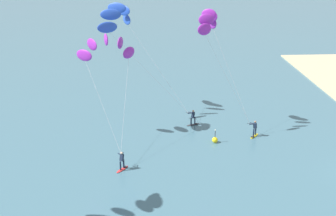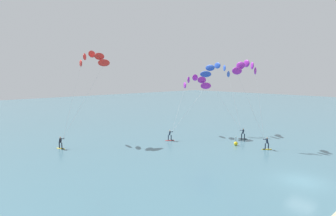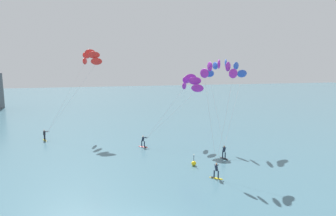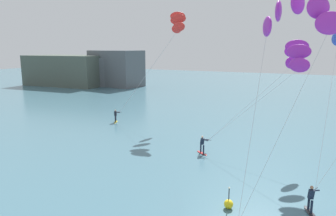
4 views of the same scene
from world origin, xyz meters
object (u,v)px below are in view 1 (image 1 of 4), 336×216
kitesurfer_mid_water (107,51)px  kitesurfer_far_out (120,20)px  kitesurfer_nearshore (211,26)px  marker_buoy (215,140)px

kitesurfer_mid_water → kitesurfer_far_out: size_ratio=0.83×
kitesurfer_nearshore → kitesurfer_far_out: (4.53, 8.72, -0.05)m
kitesurfer_nearshore → kitesurfer_mid_water: (-0.70, 9.79, -2.07)m
kitesurfer_nearshore → kitesurfer_mid_water: bearing=94.1°
kitesurfer_nearshore → marker_buoy: kitesurfer_nearshore is taller
marker_buoy → kitesurfer_far_out: bearing=50.4°
kitesurfer_far_out → marker_buoy: kitesurfer_far_out is taller
kitesurfer_mid_water → kitesurfer_far_out: 5.71m
kitesurfer_nearshore → marker_buoy: size_ratio=8.93×
kitesurfer_nearshore → kitesurfer_far_out: bearing=62.5°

